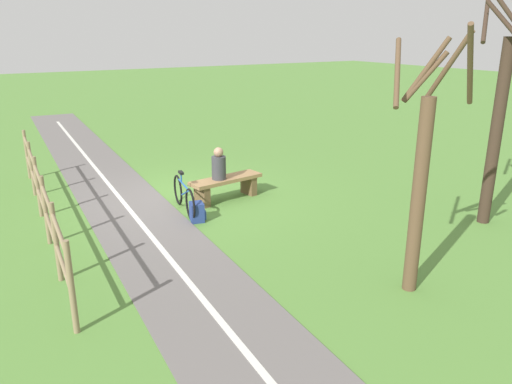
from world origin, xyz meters
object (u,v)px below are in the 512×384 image
at_px(bench, 226,185).
at_px(tree_near_bench, 496,123).
at_px(bicycle, 184,196).
at_px(person_seated, 219,165).
at_px(tree_by_path, 421,175).
at_px(backpack, 197,212).

relative_size(bench, tree_near_bench, 0.41).
height_order(bench, bicycle, bicycle).
xyz_separation_m(person_seated, tree_by_path, (-0.66, 5.01, 0.92)).
height_order(person_seated, backpack, person_seated).
height_order(backpack, tree_by_path, tree_by_path).
bearing_deg(bench, bicycle, 4.89).
distance_m(bench, backpack, 1.46).
relative_size(bicycle, tree_near_bench, 0.39).
bearing_deg(backpack, person_seated, -136.62).
distance_m(tree_near_bench, tree_by_path, 3.51).
relative_size(person_seated, bicycle, 0.42).
relative_size(bench, backpack, 4.53).
bearing_deg(bicycle, person_seated, 112.58).
bearing_deg(bench, person_seated, 0.00).
xyz_separation_m(bench, tree_near_bench, (-3.77, 3.85, 1.64)).
distance_m(person_seated, tree_by_path, 5.13).
height_order(bench, tree_by_path, tree_by_path).
relative_size(bench, tree_by_path, 0.47).
height_order(bicycle, backpack, bicycle).
bearing_deg(person_seated, tree_near_bench, 127.72).
bearing_deg(tree_by_path, bicycle, -71.34).
relative_size(person_seated, tree_by_path, 0.19).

